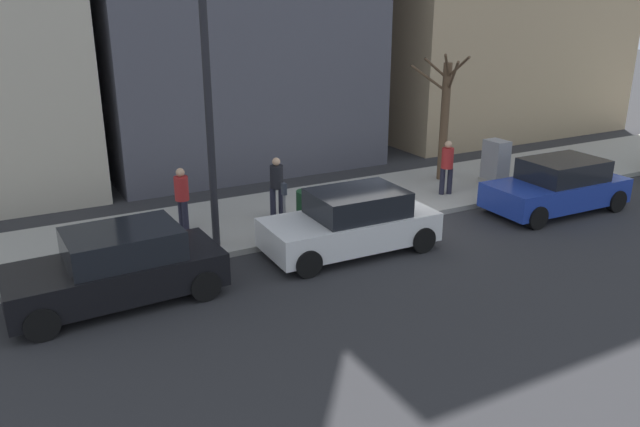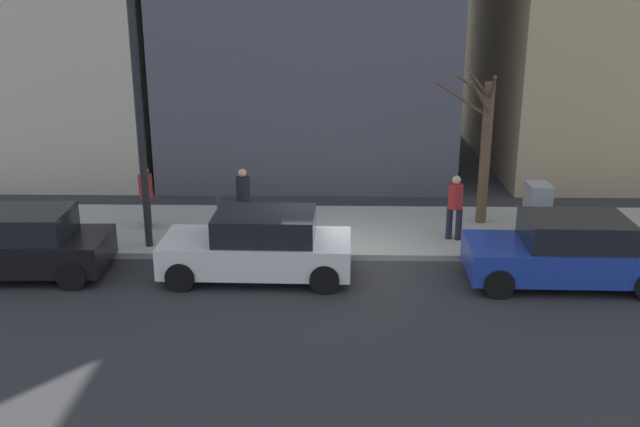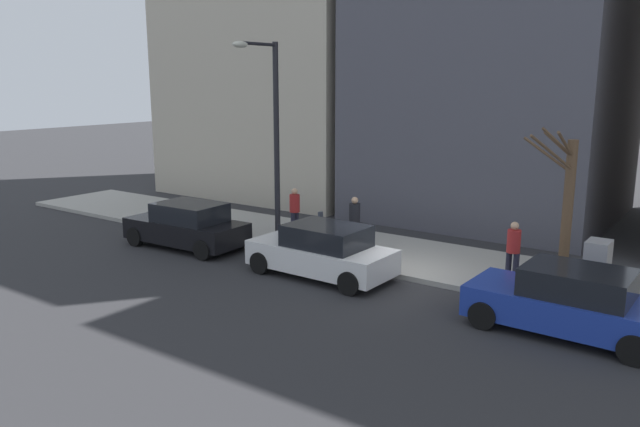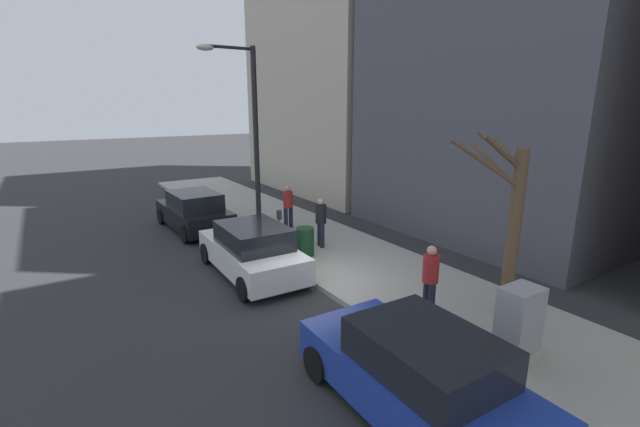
% 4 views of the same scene
% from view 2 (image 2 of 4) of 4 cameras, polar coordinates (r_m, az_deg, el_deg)
% --- Properties ---
extents(ground_plane, '(120.00, 120.00, 0.00)m').
position_cam_2_polar(ground_plane, '(17.11, 0.87, -3.79)').
color(ground_plane, '#2B2B2D').
extents(sidewalk, '(4.00, 36.00, 0.15)m').
position_cam_2_polar(sidewalk, '(18.96, 0.91, -1.37)').
color(sidewalk, '#9E9B93').
rests_on(sidewalk, ground).
extents(parked_car_blue, '(2.00, 4.24, 1.52)m').
position_cam_2_polar(parked_car_blue, '(16.49, 19.12, -2.92)').
color(parked_car_blue, '#1E389E').
rests_on(parked_car_blue, ground).
extents(parked_car_white, '(2.00, 4.24, 1.52)m').
position_cam_2_polar(parked_car_white, '(15.99, -4.90, -2.61)').
color(parked_car_white, white).
rests_on(parked_car_white, ground).
extents(parked_car_black, '(2.06, 4.26, 1.52)m').
position_cam_2_polar(parked_car_black, '(17.44, -23.22, -2.28)').
color(parked_car_black, black).
rests_on(parked_car_black, ground).
extents(parking_meter, '(0.14, 0.10, 1.35)m').
position_cam_2_polar(parking_meter, '(17.43, -8.04, -0.15)').
color(parking_meter, slate).
rests_on(parking_meter, sidewalk).
extents(utility_box, '(0.83, 0.61, 1.43)m').
position_cam_2_polar(utility_box, '(18.77, 16.95, 0.12)').
color(utility_box, '#A8A399').
rests_on(utility_box, sidewalk).
extents(streetlamp, '(1.97, 0.32, 6.50)m').
position_cam_2_polar(streetlamp, '(16.99, -14.63, 9.52)').
color(streetlamp, black).
rests_on(streetlamp, sidewalk).
extents(bare_tree, '(1.57, 1.51, 4.14)m').
position_cam_2_polar(bare_tree, '(19.32, 13.00, 5.25)').
color(bare_tree, brown).
rests_on(bare_tree, sidewalk).
extents(trash_bin, '(0.56, 0.56, 0.90)m').
position_cam_2_polar(trash_bin, '(17.85, -5.01, -0.88)').
color(trash_bin, '#14381E').
rests_on(trash_bin, sidewalk).
extents(pedestrian_near_meter, '(0.36, 0.39, 1.66)m').
position_cam_2_polar(pedestrian_near_meter, '(18.13, 10.76, 0.77)').
color(pedestrian_near_meter, '#1E1E2D').
rests_on(pedestrian_near_meter, sidewalk).
extents(pedestrian_midblock, '(0.36, 0.39, 1.66)m').
position_cam_2_polar(pedestrian_midblock, '(18.60, -6.17, 1.41)').
color(pedestrian_midblock, '#1E1E2D').
rests_on(pedestrian_midblock, sidewalk).
extents(pedestrian_far_corner, '(0.40, 0.36, 1.66)m').
position_cam_2_polar(pedestrian_far_corner, '(19.26, -13.75, 1.57)').
color(pedestrian_far_corner, '#1E1E2D').
rests_on(pedestrian_far_corner, sidewalk).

